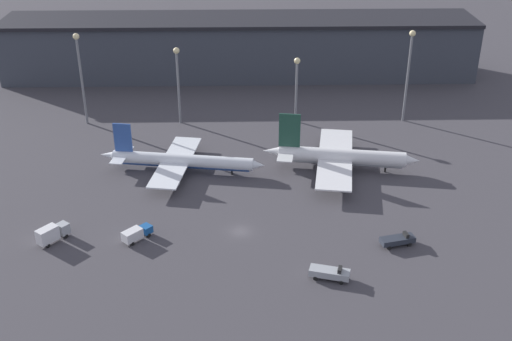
{
  "coord_description": "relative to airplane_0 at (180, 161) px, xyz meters",
  "views": [
    {
      "loc": [
        0.73,
        -116.01,
        75.25
      ],
      "look_at": [
        3.74,
        16.69,
        6.0
      ],
      "focal_mm": 45.0,
      "sensor_mm": 36.0,
      "label": 1
    }
  ],
  "objects": [
    {
      "name": "terminal_building",
      "position": [
        15.03,
        73.48,
        7.33
      ],
      "size": [
        161.44,
        23.85,
        20.42
      ],
      "color": "#3D424C",
      "rests_on": "ground"
    },
    {
      "name": "lamp_post_3",
      "position": [
        63.6,
        31.35,
        14.23
      ],
      "size": [
        1.8,
        1.8,
        27.29
      ],
      "color": "slate",
      "rests_on": "ground"
    },
    {
      "name": "service_vehicle_3",
      "position": [
        32.11,
        -45.26,
        -1.55
      ],
      "size": [
        8.1,
        4.61,
        2.9
      ],
      "rotation": [
        0.0,
        0.0,
        -0.28
      ],
      "color": "#9EA3A8",
      "rests_on": "ground"
    },
    {
      "name": "airplane_0",
      "position": [
        0.0,
        0.0,
        0.0
      ],
      "size": [
        42.22,
        29.43,
        12.25
      ],
      "rotation": [
        0.0,
        0.0,
        -0.16
      ],
      "color": "white",
      "rests_on": "ground"
    },
    {
      "name": "service_vehicle_1",
      "position": [
        -6.74,
        -31.09,
        -1.31
      ],
      "size": [
        6.3,
        6.44,
        2.83
      ],
      "rotation": [
        0.0,
        0.0,
        0.81
      ],
      "color": "#195199",
      "rests_on": "ground"
    },
    {
      "name": "lamp_post_0",
      "position": [
        -30.15,
        31.35,
        14.08
      ],
      "size": [
        1.8,
        1.8,
        27.03
      ],
      "color": "slate",
      "rests_on": "ground"
    },
    {
      "name": "service_vehicle_2",
      "position": [
        -24.14,
        -31.34,
        -0.83
      ],
      "size": [
        6.27,
        6.93,
        3.83
      ],
      "rotation": [
        0.0,
        0.0,
        0.88
      ],
      "color": "#9EA3A8",
      "rests_on": "ground"
    },
    {
      "name": "ground",
      "position": [
        15.03,
        -28.24,
        -2.93
      ],
      "size": [
        600.0,
        600.0,
        0.0
      ],
      "primitive_type": "plane",
      "color": "#423F44"
    },
    {
      "name": "airplane_1",
      "position": [
        40.11,
        0.27,
        0.55
      ],
      "size": [
        39.47,
        35.5,
        14.46
      ],
      "rotation": [
        0.0,
        0.0,
        -0.16
      ],
      "color": "white",
      "rests_on": "ground"
    },
    {
      "name": "lamp_post_1",
      "position": [
        -2.66,
        31.35,
        11.76
      ],
      "size": [
        1.8,
        1.8,
        22.82
      ],
      "color": "slate",
      "rests_on": "ground"
    },
    {
      "name": "lamp_post_2",
      "position": [
        31.49,
        31.35,
        9.93
      ],
      "size": [
        1.8,
        1.8,
        19.57
      ],
      "color": "slate",
      "rests_on": "ground"
    },
    {
      "name": "service_vehicle_0",
      "position": [
        47.59,
        -34.21,
        -1.65
      ],
      "size": [
        7.59,
        4.12,
        2.72
      ],
      "rotation": [
        0.0,
        0.0,
        0.24
      ],
      "color": "#282D38",
      "rests_on": "ground"
    }
  ]
}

